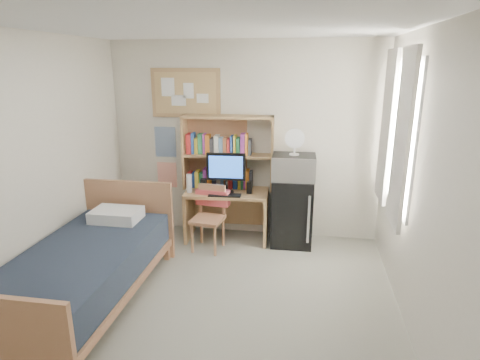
% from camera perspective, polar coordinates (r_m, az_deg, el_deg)
% --- Properties ---
extents(floor, '(3.60, 4.20, 0.02)m').
position_cam_1_polar(floor, '(3.98, -4.63, -19.21)').
color(floor, gray).
rests_on(floor, ground).
extents(ceiling, '(3.60, 4.20, 0.02)m').
position_cam_1_polar(ceiling, '(3.26, -5.73, 21.57)').
color(ceiling, white).
rests_on(ceiling, wall_back).
extents(wall_back, '(3.60, 0.04, 2.60)m').
position_cam_1_polar(wall_back, '(5.39, 0.55, 5.60)').
color(wall_back, beige).
rests_on(wall_back, floor).
extents(wall_front, '(3.60, 0.04, 2.60)m').
position_cam_1_polar(wall_front, '(1.66, -25.29, -22.16)').
color(wall_front, beige).
rests_on(wall_front, floor).
extents(wall_left, '(0.04, 4.20, 2.60)m').
position_cam_1_polar(wall_left, '(4.22, -29.51, 0.46)').
color(wall_left, beige).
rests_on(wall_left, floor).
extents(wall_right, '(0.04, 4.20, 2.60)m').
position_cam_1_polar(wall_right, '(3.42, 25.49, -2.26)').
color(wall_right, beige).
rests_on(wall_right, floor).
extents(window_unit, '(0.10, 1.40, 1.70)m').
position_cam_1_polar(window_unit, '(4.48, 21.39, 6.21)').
color(window_unit, white).
rests_on(window_unit, wall_right).
extents(curtain_left, '(0.04, 0.55, 1.70)m').
position_cam_1_polar(curtain_left, '(4.09, 22.04, 5.29)').
color(curtain_left, silver).
rests_on(curtain_left, wall_right).
extents(curtain_right, '(0.04, 0.55, 1.70)m').
position_cam_1_polar(curtain_right, '(4.86, 20.15, 7.04)').
color(curtain_right, silver).
rests_on(curtain_right, wall_right).
extents(bulletin_board, '(0.94, 0.03, 0.64)m').
position_cam_1_polar(bulletin_board, '(5.48, -7.73, 12.16)').
color(bulletin_board, tan).
rests_on(bulletin_board, wall_back).
extents(poster_wave, '(0.30, 0.01, 0.42)m').
position_cam_1_polar(poster_wave, '(5.67, -10.56, 5.33)').
color(poster_wave, '#234D8C').
rests_on(poster_wave, wall_back).
extents(poster_japan, '(0.28, 0.01, 0.36)m').
position_cam_1_polar(poster_japan, '(5.77, -10.33, 0.75)').
color(poster_japan, '#E64B28').
rests_on(poster_japan, wall_back).
extents(desk, '(1.11, 0.61, 0.68)m').
position_cam_1_polar(desk, '(5.40, -1.84, -5.01)').
color(desk, tan).
rests_on(desk, floor).
extents(desk_chair, '(0.46, 0.46, 0.82)m').
position_cam_1_polar(desk_chair, '(5.09, -4.63, -5.55)').
color(desk_chair, '#B17B54').
rests_on(desk_chair, floor).
extents(mini_fridge, '(0.53, 0.53, 0.89)m').
position_cam_1_polar(mini_fridge, '(5.29, 7.41, -4.41)').
color(mini_fridge, black).
rests_on(mini_fridge, floor).
extents(bed, '(1.06, 2.12, 0.58)m').
position_cam_1_polar(bed, '(4.32, -21.22, -12.60)').
color(bed, '#19212E').
rests_on(bed, floor).
extents(hutch, '(1.21, 0.38, 0.98)m').
position_cam_1_polar(hutch, '(5.31, -1.70, 3.92)').
color(hutch, tan).
rests_on(hutch, desk).
extents(monitor, '(0.50, 0.07, 0.53)m').
position_cam_1_polar(monitor, '(5.16, -1.99, 1.01)').
color(monitor, black).
rests_on(monitor, desk).
extents(keyboard, '(0.42, 0.16, 0.02)m').
position_cam_1_polar(keyboard, '(5.10, -2.19, -2.17)').
color(keyboard, black).
rests_on(keyboard, desk).
extents(speaker_left, '(0.08, 0.08, 0.17)m').
position_cam_1_polar(speaker_left, '(5.26, -5.21, -0.78)').
color(speaker_left, black).
rests_on(speaker_left, desk).
extents(speaker_right, '(0.07, 0.07, 0.16)m').
position_cam_1_polar(speaker_right, '(5.18, 1.32, -1.07)').
color(speaker_right, black).
rests_on(speaker_right, desk).
extents(water_bottle, '(0.08, 0.08, 0.24)m').
position_cam_1_polar(water_bottle, '(5.25, -7.24, -0.48)').
color(water_bottle, white).
rests_on(water_bottle, desk).
extents(hoodie, '(0.45, 0.19, 0.21)m').
position_cam_1_polar(hoodie, '(5.19, -3.88, -2.45)').
color(hoodie, '#DC5355').
rests_on(hoodie, desk_chair).
extents(microwave, '(0.55, 0.42, 0.31)m').
position_cam_1_polar(microwave, '(5.09, 7.64, 1.84)').
color(microwave, silver).
rests_on(microwave, mini_fridge).
extents(desk_fan, '(0.25, 0.25, 0.30)m').
position_cam_1_polar(desk_fan, '(5.02, 7.77, 5.23)').
color(desk_fan, white).
rests_on(desk_fan, microwave).
extents(pillow, '(0.53, 0.38, 0.13)m').
position_cam_1_polar(pillow, '(4.77, -17.16, -4.77)').
color(pillow, white).
rests_on(pillow, bed).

